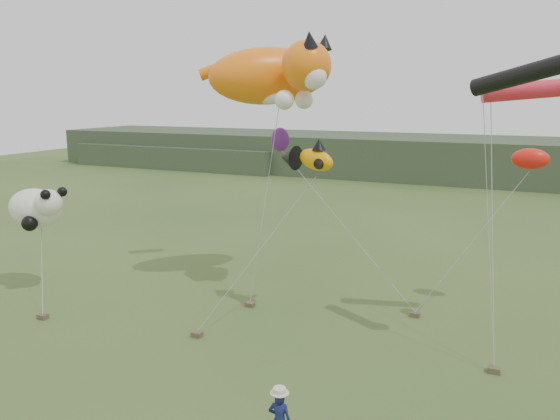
% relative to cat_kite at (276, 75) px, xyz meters
% --- Properties ---
extents(ground, '(120.00, 120.00, 0.00)m').
position_rel_cat_kite_xyz_m(ground, '(3.05, -8.74, -8.86)').
color(ground, '#385123').
rests_on(ground, ground).
extents(headland, '(90.00, 13.00, 4.00)m').
position_rel_cat_kite_xyz_m(headland, '(-0.06, 35.95, -6.94)').
color(headland, '#2D3D28').
rests_on(headland, ground).
extents(sandbag_anchors, '(15.73, 6.06, 0.18)m').
position_rel_cat_kite_xyz_m(sandbag_anchors, '(1.67, -4.00, -8.77)').
color(sandbag_anchors, brown).
rests_on(sandbag_anchors, ground).
extents(cat_kite, '(6.69, 5.24, 2.85)m').
position_rel_cat_kite_xyz_m(cat_kite, '(0.00, 0.00, 0.00)').
color(cat_kite, orange).
rests_on(cat_kite, ground).
extents(fish_kite, '(2.41, 1.57, 1.22)m').
position_rel_cat_kite_xyz_m(fish_kite, '(2.27, -2.42, -2.97)').
color(fish_kite, '#F29903').
rests_on(fish_kite, ground).
extents(tube_kites, '(3.41, 3.34, 1.38)m').
position_rel_cat_kite_xyz_m(tube_kites, '(9.41, -1.99, -0.42)').
color(tube_kites, black).
rests_on(tube_kites, ground).
extents(panda_kite, '(2.86, 1.85, 1.78)m').
position_rel_cat_kite_xyz_m(panda_kite, '(-8.82, -4.36, -5.32)').
color(panda_kite, white).
rests_on(panda_kite, ground).
extents(misc_kites, '(11.41, 1.69, 1.21)m').
position_rel_cat_kite_xyz_m(misc_kites, '(5.16, 1.66, -2.92)').
color(misc_kites, red).
rests_on(misc_kites, ground).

